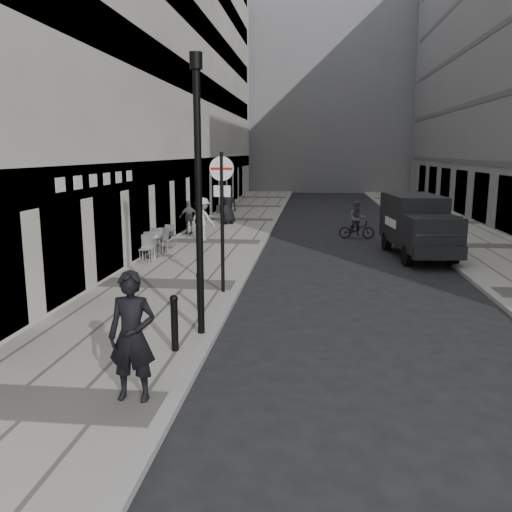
{
  "coord_description": "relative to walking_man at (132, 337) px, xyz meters",
  "views": [
    {
      "loc": [
        2.09,
        -4.6,
        3.88
      ],
      "look_at": [
        0.75,
        8.21,
        1.4
      ],
      "focal_mm": 38.0,
      "sensor_mm": 36.0,
      "label": 1
    }
  ],
  "objects": [
    {
      "name": "building_far",
      "position": [
        2.09,
        53.02,
        9.87
      ],
      "size": [
        24.0,
        16.0,
        22.0
      ],
      "primitive_type": "cube",
      "color": "slate",
      "rests_on": "ground"
    },
    {
      "name": "panel_van",
      "position": [
        6.58,
        12.96,
        0.15
      ],
      "size": [
        2.28,
        5.0,
        2.28
      ],
      "rotation": [
        0.0,
        0.0,
        0.1
      ],
      "color": "black",
      "rests_on": "ground"
    },
    {
      "name": "pedestrian_c",
      "position": [
        -1.77,
        20.69,
        -0.02
      ],
      "size": [
        1.15,
        1.05,
        1.97
      ],
      "primitive_type": "imported",
      "rotation": [
        0.0,
        0.0,
        3.7
      ],
      "color": "black",
      "rests_on": "sidewalk"
    },
    {
      "name": "cyclist",
      "position": [
        4.69,
        17.09,
        -0.46
      ],
      "size": [
        1.59,
        0.6,
        1.7
      ],
      "rotation": [
        0.0,
        0.0,
        0.01
      ],
      "color": "black",
      "rests_on": "ground"
    },
    {
      "name": "cafe_table_mid",
      "position": [
        -3.01,
        12.99,
        -0.56
      ],
      "size": [
        0.7,
        1.57,
        0.9
      ],
      "color": "#ABABAD",
      "rests_on": "sidewalk"
    },
    {
      "name": "pedestrian_b",
      "position": [
        -2.0,
        15.13,
        -0.09
      ],
      "size": [
        1.37,
        1.11,
        1.85
      ],
      "primitive_type": "imported",
      "rotation": [
        0.0,
        0.0,
        2.72
      ],
      "color": "#BDB7AE",
      "rests_on": "sidewalk"
    },
    {
      "name": "bollard_near",
      "position": [
        0.1,
        2.1,
        -0.5
      ],
      "size": [
        0.14,
        0.14,
        1.03
      ],
      "primitive_type": "cylinder",
      "color": "black",
      "rests_on": "sidewalk"
    },
    {
      "name": "walking_man",
      "position": [
        0.0,
        0.0,
        0.0
      ],
      "size": [
        0.74,
        0.49,
        2.02
      ],
      "primitive_type": "imported",
      "rotation": [
        0.0,
        0.0,
        -0.01
      ],
      "color": "black",
      "rests_on": "sidewalk"
    },
    {
      "name": "sidewalk",
      "position": [
        -1.41,
        15.02,
        -1.07
      ],
      "size": [
        4.0,
        60.0,
        0.12
      ],
      "primitive_type": "cube",
      "color": "gray",
      "rests_on": "ground"
    },
    {
      "name": "lamppost",
      "position": [
        0.39,
        3.17,
        2.13
      ],
      "size": [
        0.25,
        0.25,
        5.65
      ],
      "color": "black",
      "rests_on": "sidewalk"
    },
    {
      "name": "sign_post",
      "position": [
        0.29,
        6.62,
        1.4
      ],
      "size": [
        0.65,
        0.11,
        3.76
      ],
      "rotation": [
        0.0,
        0.0,
        -0.06
      ],
      "color": "black",
      "rests_on": "sidewalk"
    },
    {
      "name": "pedestrian_a",
      "position": [
        -3.01,
        16.92,
        -0.24
      ],
      "size": [
        0.98,
        0.71,
        1.55
      ],
      "primitive_type": "imported",
      "rotation": [
        0.0,
        0.0,
        3.55
      ],
      "color": "slate",
      "rests_on": "sidewalk"
    },
    {
      "name": "bollard_far",
      "position": [
        -0.01,
        4.87,
        -0.59
      ],
      "size": [
        0.11,
        0.11,
        0.84
      ],
      "primitive_type": "cylinder",
      "color": "black",
      "rests_on": "sidewalk"
    },
    {
      "name": "cafe_table_far",
      "position": [
        -3.01,
        11.22,
        -0.51
      ],
      "size": [
        0.77,
        1.74,
        0.99
      ],
      "color": "silver",
      "rests_on": "sidewalk"
    },
    {
      "name": "building_left",
      "position": [
        -5.41,
        21.52,
        7.87
      ],
      "size": [
        4.0,
        45.0,
        18.0
      ],
      "primitive_type": "cube",
      "color": "beige",
      "rests_on": "ground"
    },
    {
      "name": "far_sidewalk",
      "position": [
        9.59,
        15.02,
        -1.07
      ],
      "size": [
        4.0,
        60.0,
        0.12
      ],
      "primitive_type": "cube",
      "color": "gray",
      "rests_on": "ground"
    },
    {
      "name": "cafe_table_near",
      "position": [
        -3.01,
        10.89,
        -0.53
      ],
      "size": [
        0.73,
        1.66,
        0.94
      ],
      "color": "silver",
      "rests_on": "sidewalk"
    }
  ]
}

